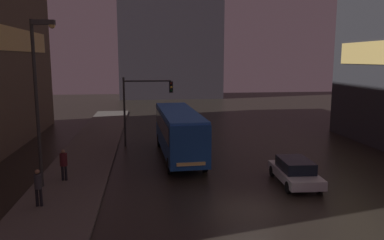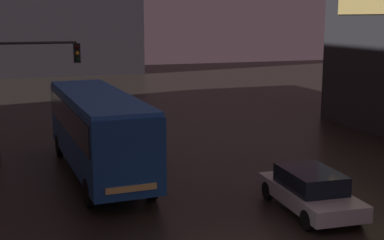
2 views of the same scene
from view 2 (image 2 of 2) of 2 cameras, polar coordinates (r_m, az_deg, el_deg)
The scene contains 3 objects.
bus_near at distance 22.01m, azimuth -10.02°, elevation -0.54°, with size 2.92×10.40×3.36m.
car_taxi at distance 18.29m, azimuth 12.48°, elevation -7.30°, with size 2.09×4.43×1.41m.
traffic_light_main at distance 25.55m, azimuth -17.17°, elevation 4.70°, with size 3.97×0.35×5.53m.
Camera 2 is at (-5.63, -11.34, 6.35)m, focal length 50.00 mm.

